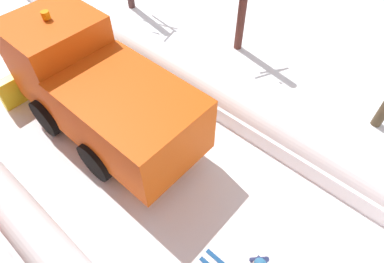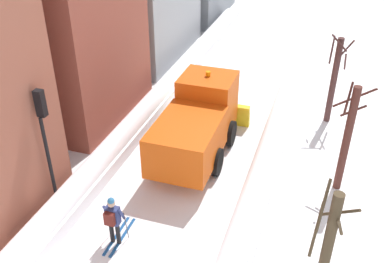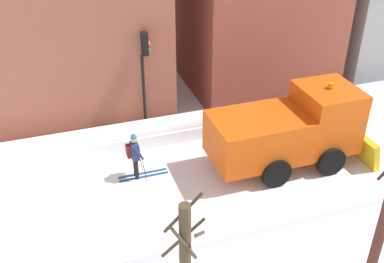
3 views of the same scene
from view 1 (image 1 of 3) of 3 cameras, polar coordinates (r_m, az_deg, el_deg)
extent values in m
plane|color=white|center=(10.43, -18.50, 3.10)|extent=(80.00, 80.00, 0.00)
cube|color=white|center=(11.47, -6.73, 12.25)|extent=(1.10, 36.00, 0.49)
cylinder|color=white|center=(11.32, -6.84, 13.22)|extent=(0.90, 34.20, 0.90)
cube|color=#DB510F|center=(8.02, -10.58, 2.56)|extent=(2.30, 3.40, 1.60)
cube|color=#DB510F|center=(9.63, -21.69, 11.73)|extent=(2.20, 2.00, 2.30)
cube|color=black|center=(10.13, -25.57, 15.89)|extent=(1.85, 0.06, 1.01)
cube|color=yellow|center=(11.36, -23.65, 9.51)|extent=(3.20, 0.46, 1.13)
cylinder|color=orange|center=(8.98, -24.11, 18.01)|extent=(0.20, 0.20, 0.18)
cylinder|color=black|center=(9.87, -24.10, 2.19)|extent=(0.25, 1.10, 1.10)
cylinder|color=black|center=(10.55, -13.88, 9.24)|extent=(0.25, 1.10, 1.10)
cylinder|color=black|center=(8.44, -16.48, -5.06)|extent=(0.25, 1.10, 1.10)
cylinder|color=black|center=(9.23, -5.33, 3.55)|extent=(0.25, 1.10, 1.10)
cylinder|color=navy|center=(6.50, 11.55, -20.98)|extent=(0.09, 0.33, 0.56)
camera|label=2|loc=(11.71, 101.72, 9.57)|focal=40.91mm
camera|label=3|loc=(15.95, 69.90, 37.42)|focal=43.37mm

